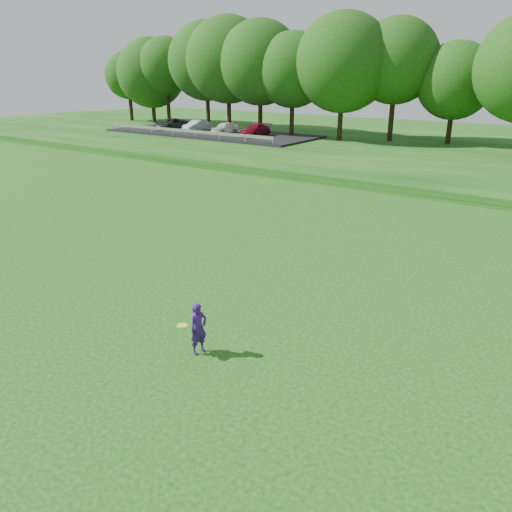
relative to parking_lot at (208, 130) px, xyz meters
The scene contains 6 objects.
ground 40.74m from the parking_lot, 53.63° to the right, with size 140.00×140.00×0.00m, color #0C3F10.
berm 24.19m from the parking_lot, ahead, with size 130.00×30.00×0.60m, color #0C3F10.
walking_path 27.35m from the parking_lot, 27.92° to the right, with size 130.00×1.60×0.04m, color gray.
treeline 25.70m from the parking_lot, 12.16° to the left, with size 104.00×7.00×15.00m, color #15420F, non-canonical shape.
parking_lot is the anchor object (origin of this frame).
woman 44.64m from the parking_lot, 49.92° to the right, with size 0.58×0.78×1.42m.
Camera 1 is at (12.43, -9.86, 6.94)m, focal length 35.00 mm.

